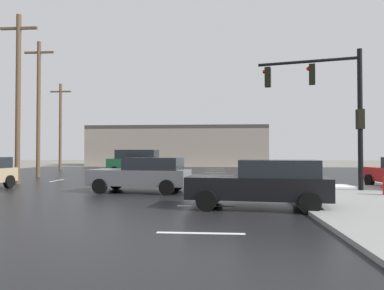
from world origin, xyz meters
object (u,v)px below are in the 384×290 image
traffic_signal_mast (331,98)px  sedan_black (262,183)px  sedan_grey (143,174)px  utility_pole_far (39,106)px  utility_pole_distant (60,125)px  utility_pole_mid (18,95)px  suv_green (137,161)px

traffic_signal_mast → sedan_black: (-3.79, -5.08, -3.50)m
sedan_grey → utility_pole_far: utility_pole_far is taller
sedan_black → utility_pole_distant: size_ratio=0.52×
sedan_grey → utility_pole_distant: (-12.87, 19.23, 3.82)m
sedan_black → utility_pole_far: size_ratio=0.47×
utility_pole_mid → utility_pole_distant: 16.43m
sedan_grey → suv_green: 13.99m
sedan_grey → utility_pole_distant: size_ratio=0.53×
traffic_signal_mast → utility_pole_mid: utility_pole_mid is taller
traffic_signal_mast → utility_pole_distant: bearing=-26.9°
sedan_black → utility_pole_distant: (-17.74, 23.50, 3.82)m
utility_pole_mid → utility_pole_distant: size_ratio=1.10×
utility_pole_far → utility_pole_distant: size_ratio=1.12×
traffic_signal_mast → utility_pole_distant: utility_pole_distant is taller
utility_pole_mid → utility_pole_distant: bearing=106.9°
utility_pole_far → utility_pole_distant: bearing=106.8°
utility_pole_mid → sedan_grey: bearing=-23.4°
suv_green → traffic_signal_mast: bearing=-41.8°
utility_pole_far → traffic_signal_mast: bearing=-23.9°
traffic_signal_mast → suv_green: 17.88m
traffic_signal_mast → utility_pole_mid: (-16.76, 2.69, 0.78)m
suv_green → utility_pole_distant: size_ratio=0.56×
utility_pole_distant → utility_pole_far: bearing=-73.2°
utility_pole_far → sedan_grey: bearing=-42.6°
utility_pole_mid → utility_pole_distant: (-4.77, 15.72, -0.46)m
traffic_signal_mast → utility_pole_far: utility_pole_far is taller
traffic_signal_mast → utility_pole_distant: (-21.53, 18.41, 0.32)m
sedan_black → utility_pole_distant: bearing=-46.4°
traffic_signal_mast → sedan_grey: size_ratio=1.37×
traffic_signal_mast → suv_green: bearing=-32.8°
traffic_signal_mast → sedan_black: size_ratio=1.37×
sedan_grey → utility_pole_mid: utility_pole_mid is taller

